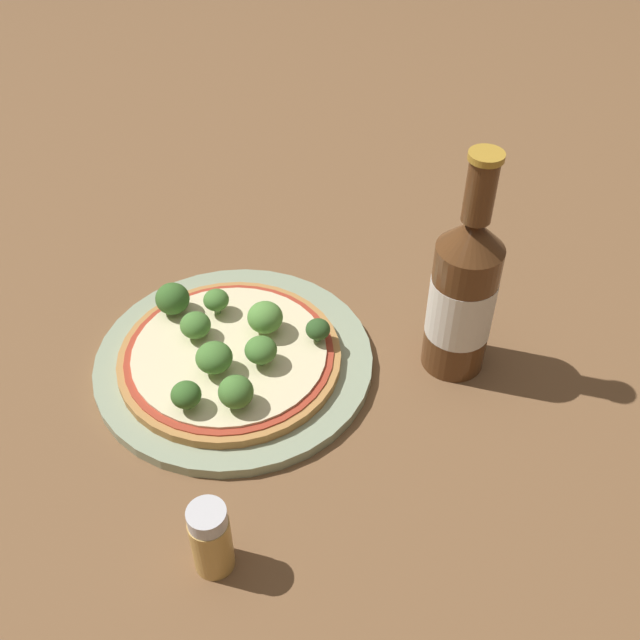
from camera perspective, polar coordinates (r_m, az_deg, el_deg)
The scene contains 14 objects.
ground_plane at distance 0.76m, azimuth -7.52°, elevation -3.71°, with size 3.00×3.00×0.00m, color brown.
plate at distance 0.76m, azimuth -6.54°, elevation -3.11°, with size 0.28×0.28×0.01m.
pizza at distance 0.75m, azimuth -6.86°, elevation -2.52°, with size 0.22×0.22×0.01m.
broccoli_floret_0 at distance 0.72m, azimuth -4.53°, elevation -2.30°, with size 0.03×0.03×0.03m.
broccoli_floret_1 at distance 0.71m, azimuth -7.99°, elevation -2.86°, with size 0.04×0.04×0.03m.
broccoli_floret_2 at distance 0.75m, azimuth -4.20°, elevation 0.20°, with size 0.04×0.04×0.03m.
broccoli_floret_3 at distance 0.69m, azimuth -10.17°, elevation -5.64°, with size 0.03×0.03×0.03m.
broccoli_floret_4 at distance 0.74m, azimuth -0.16°, elevation -0.73°, with size 0.02×0.02×0.02m.
broccoli_floret_5 at distance 0.75m, azimuth -9.47°, elevation -0.39°, with size 0.03×0.03×0.03m.
broccoli_floret_6 at distance 0.78m, azimuth -7.92°, elevation 1.51°, with size 0.03×0.03×0.03m.
broccoli_floret_7 at distance 0.78m, azimuth -11.17°, elevation 1.60°, with size 0.04×0.04×0.03m.
broccoli_floret_8 at distance 0.68m, azimuth -6.43°, elevation -5.46°, with size 0.03×0.03×0.03m.
beer_bottle at distance 0.72m, azimuth 10.83°, elevation 1.97°, with size 0.06×0.06×0.24m.
pepper_shaker at distance 0.61m, azimuth -8.32°, elevation -16.17°, with size 0.03×0.03×0.07m.
Camera 1 is at (0.10, -0.52, 0.55)m, focal length 42.00 mm.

